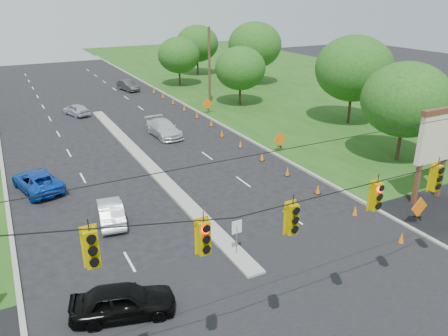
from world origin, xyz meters
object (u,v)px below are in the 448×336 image
black_sedan (123,301)px  blue_pickup (37,181)px  pylon_sign (437,140)px  white_sedan (111,212)px

black_sedan → blue_pickup: size_ratio=0.87×
pylon_sign → blue_pickup: bearing=149.7°
white_sedan → blue_pickup: 7.48m
white_sedan → black_sedan: bearing=87.6°
pylon_sign → black_sedan: size_ratio=1.43×
pylon_sign → blue_pickup: size_ratio=1.25×
black_sedan → blue_pickup: black_sedan is taller
black_sedan → white_sedan: (1.54, 8.25, -0.09)m
pylon_sign → white_sedan: bearing=161.5°
white_sedan → blue_pickup: bearing=-55.6°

